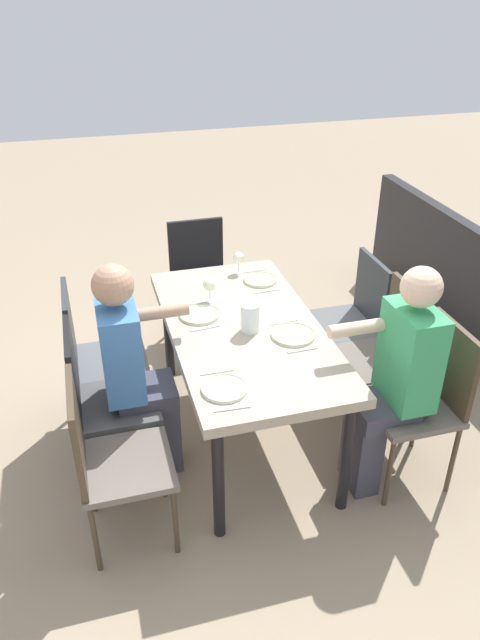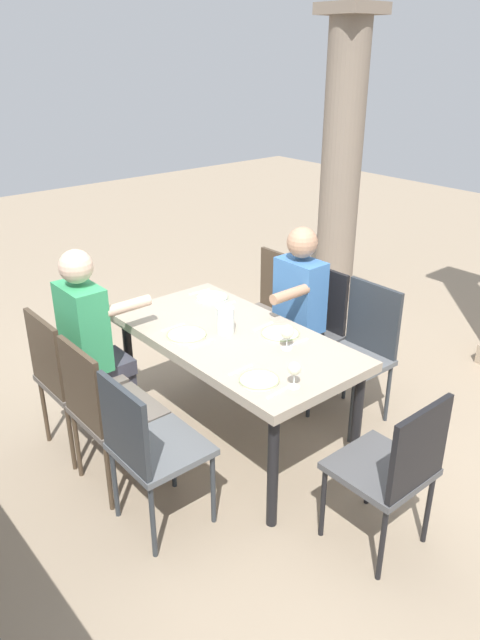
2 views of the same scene
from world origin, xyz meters
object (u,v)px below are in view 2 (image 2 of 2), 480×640
at_px(diner_man_white, 95,342).
at_px(wine_glass_3, 295,370).
at_px(plate_0, 212,297).
at_px(wine_glass_2, 287,332).
at_px(chair_head_east, 394,466).
at_px(chair_west_south, 67,373).
at_px(water_pitcher, 226,322).
at_px(chair_east_south, 147,444).
at_px(stone_column_near, 341,164).
at_px(chair_west_north, 269,306).
at_px(chair_mid_south, 104,406).
at_px(chair_east_north, 360,346).
at_px(plate_3, 259,380).
at_px(diner_woman_green, 293,313).
at_px(chair_mid_north, 312,324).
at_px(dining_table, 234,346).
at_px(plate_1, 187,335).
at_px(plate_2, 280,333).

xyz_separation_m(diner_man_white, wine_glass_3, (1.26, 0.49, 0.17)).
height_order(plate_0, wine_glass_2, wine_glass_2).
relative_size(chair_head_east, wine_glass_3, 6.26).
xyz_separation_m(chair_west_south, water_pitcher, (0.53, 0.83, 0.29)).
xyz_separation_m(chair_east_south, stone_column_near, (-1.64, 3.28, 0.81)).
bearing_deg(chair_west_north, wine_glass_2, -37.76).
height_order(stone_column_near, water_pitcher, stone_column_near).
distance_m(chair_mid_south, water_pitcher, 0.88).
xyz_separation_m(plate_0, wine_glass_2, (0.89, -0.14, 0.10)).
bearing_deg(chair_east_north, chair_mid_south, -104.90).
distance_m(chair_mid_south, wine_glass_2, 1.12).
bearing_deg(chair_west_south, wine_glass_2, 45.87).
height_order(plate_0, plate_3, same).
distance_m(diner_woman_green, diner_man_white, 1.36).
relative_size(chair_mid_north, diner_woman_green, 0.73).
xyz_separation_m(stone_column_near, wine_glass_3, (1.99, -2.59, -0.47)).
distance_m(dining_table, chair_east_north, 0.92).
relative_size(stone_column_near, plate_1, 11.18).
bearing_deg(wine_glass_2, chair_east_north, 91.62).
distance_m(chair_west_north, chair_east_south, 1.91).
distance_m(plate_0, plate_3, 1.18).
relative_size(chair_west_south, plate_0, 4.24).
height_order(diner_man_white, plate_0, diner_man_white).
bearing_deg(plate_2, chair_mid_north, 116.45).
xyz_separation_m(chair_mid_south, plate_0, (-0.42, 1.10, 0.23)).
height_order(dining_table, wine_glass_3, wine_glass_3).
bearing_deg(wine_glass_3, diner_woman_green, 135.29).
distance_m(plate_1, water_pitcher, 0.25).
bearing_deg(chair_west_north, wine_glass_3, -38.14).
bearing_deg(plate_3, diner_man_white, -160.74).
bearing_deg(diner_woman_green, plate_3, -54.31).
bearing_deg(plate_1, water_pitcher, 60.95).
height_order(plate_1, water_pitcher, water_pitcher).
xyz_separation_m(chair_west_north, diner_man_white, (0.00, -1.48, 0.17)).
xyz_separation_m(chair_mid_north, water_pitcher, (0.07, -0.86, 0.30)).
xyz_separation_m(diner_man_white, plate_0, (0.04, 0.89, 0.08)).
bearing_deg(chair_mid_north, plate_2, -63.55).
height_order(chair_mid_north, water_pitcher, chair_mid_north).
bearing_deg(chair_west_south, plate_2, 53.95).
bearing_deg(wine_glass_3, chair_mid_south, -139.34).
bearing_deg(chair_west_north, water_pitcher, -58.05).
distance_m(chair_east_north, plate_3, 1.14).
bearing_deg(water_pitcher, plate_3, -22.48).
bearing_deg(water_pitcher, diner_man_white, -130.51).
relative_size(stone_column_near, water_pitcher, 16.33).
bearing_deg(plate_2, plate_3, -54.69).
distance_m(chair_west_north, chair_east_north, 0.91).
height_order(chair_west_south, plate_1, chair_west_south).
bearing_deg(chair_head_east, chair_mid_south, -148.22).
bearing_deg(water_pitcher, wine_glass_2, 18.79).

